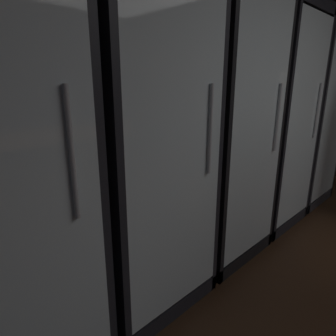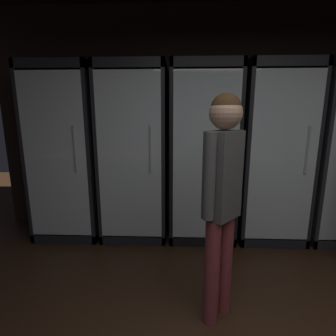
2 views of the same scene
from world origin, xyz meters
name	(u,v)px [view 1 (image 1 of 2)]	position (x,y,z in m)	size (l,w,h in m)	color
wall_back	(214,81)	(0.00, 3.03, 1.40)	(6.00, 0.06, 2.80)	black
cooler_left	(136,148)	(-1.18, 2.71, 1.01)	(0.77, 0.66, 2.06)	black
cooler_center	(217,132)	(-0.36, 2.71, 1.01)	(0.77, 0.66, 2.06)	black
cooler_right	(267,123)	(0.46, 2.71, 1.01)	(0.77, 0.66, 2.06)	black
cooler_far_right	(300,116)	(1.28, 2.71, 1.01)	(0.77, 0.66, 2.06)	#2B2B30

